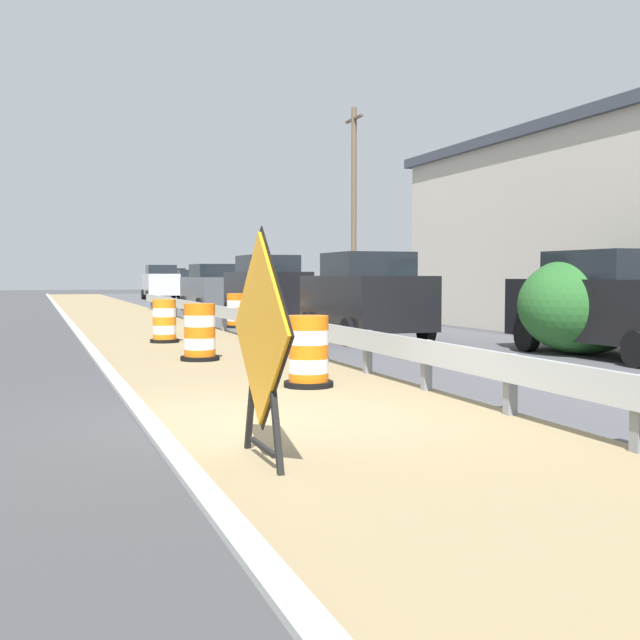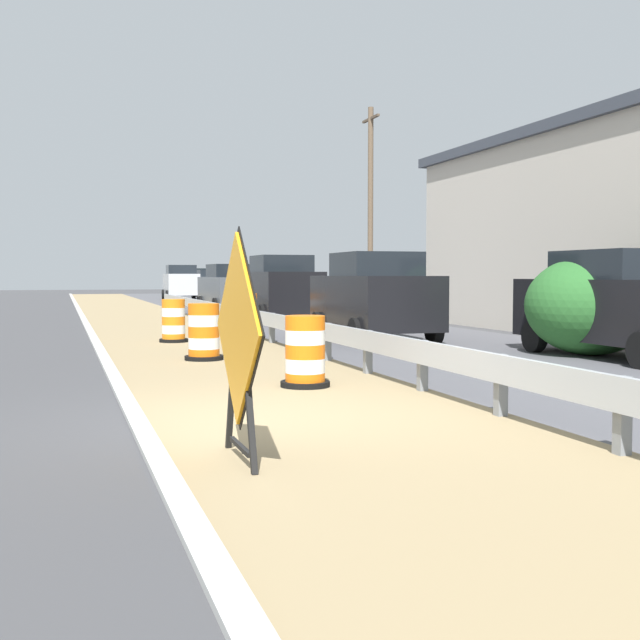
# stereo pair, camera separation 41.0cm
# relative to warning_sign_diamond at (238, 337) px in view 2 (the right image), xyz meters

# --- Properties ---
(ground_plane) EXTENTS (160.00, 160.00, 0.00)m
(ground_plane) POSITION_rel_warning_sign_diamond_xyz_m (0.63, 1.77, -1.06)
(ground_plane) COLOR #3D3D3F
(median_dirt_strip) EXTENTS (4.01, 120.00, 0.01)m
(median_dirt_strip) POSITION_rel_warning_sign_diamond_xyz_m (1.43, 1.77, -1.06)
(median_dirt_strip) COLOR #8E7A56
(median_dirt_strip) RESTS_ON ground
(curb_near_edge) EXTENTS (0.20, 120.00, 0.11)m
(curb_near_edge) POSITION_rel_warning_sign_diamond_xyz_m (-0.67, 1.77, -1.06)
(curb_near_edge) COLOR #ADADA8
(curb_near_edge) RESTS_ON ground
(guardrail_median) EXTENTS (0.18, 59.13, 0.71)m
(guardrail_median) POSITION_rel_warning_sign_diamond_xyz_m (3.20, 1.20, -0.55)
(guardrail_median) COLOR #ADB2B7
(guardrail_median) RESTS_ON ground
(warning_sign_diamond) EXTENTS (0.06, 1.74, 2.01)m
(warning_sign_diamond) POSITION_rel_warning_sign_diamond_xyz_m (0.00, 0.00, 0.00)
(warning_sign_diamond) COLOR black
(warning_sign_diamond) RESTS_ON ground
(traffic_barrel_nearest) EXTENTS (0.71, 0.71, 1.01)m
(traffic_barrel_nearest) POSITION_rel_warning_sign_diamond_xyz_m (1.86, 4.13, -0.61)
(traffic_barrel_nearest) COLOR orange
(traffic_barrel_nearest) RESTS_ON ground
(traffic_barrel_close) EXTENTS (0.72, 0.72, 1.06)m
(traffic_barrel_close) POSITION_rel_warning_sign_diamond_xyz_m (1.10, 8.13, -0.59)
(traffic_barrel_close) COLOR orange
(traffic_barrel_close) RESTS_ON ground
(traffic_barrel_mid) EXTENTS (0.68, 0.68, 1.02)m
(traffic_barrel_mid) POSITION_rel_warning_sign_diamond_xyz_m (1.10, 12.29, -0.61)
(traffic_barrel_mid) COLOR orange
(traffic_barrel_mid) RESTS_ON ground
(traffic_barrel_far) EXTENTS (0.68, 0.68, 1.03)m
(traffic_barrel_far) POSITION_rel_warning_sign_diamond_xyz_m (3.96, 16.87, -0.60)
(traffic_barrel_far) COLOR orange
(traffic_barrel_far) RESTS_ON ground
(car_lead_near_lane) EXTENTS (2.09, 4.74, 2.05)m
(car_lead_near_lane) POSITION_rel_warning_sign_diamond_xyz_m (5.53, 27.60, -0.04)
(car_lead_near_lane) COLOR #4C5156
(car_lead_near_lane) RESTS_ON ground
(car_trailing_near_lane) EXTENTS (2.05, 4.18, 1.94)m
(car_trailing_near_lane) POSITION_rel_warning_sign_diamond_xyz_m (9.04, 36.03, -0.09)
(car_trailing_near_lane) COLOR silver
(car_trailing_near_lane) RESTS_ON ground
(car_lead_far_lane) EXTENTS (2.19, 4.46, 2.13)m
(car_lead_far_lane) POSITION_rel_warning_sign_diamond_xyz_m (5.78, 11.27, 0.00)
(car_lead_far_lane) COLOR black
(car_lead_far_lane) RESTS_ON ground
(car_mid_far_lane) EXTENTS (2.08, 4.82, 2.07)m
(car_mid_far_lane) POSITION_rel_warning_sign_diamond_xyz_m (8.76, 5.97, -0.03)
(car_mid_far_lane) COLOR black
(car_mid_far_lane) RESTS_ON ground
(car_trailing_far_lane) EXTENTS (2.28, 4.18, 2.22)m
(car_trailing_far_lane) POSITION_rel_warning_sign_diamond_xyz_m (5.91, 44.51, 0.04)
(car_trailing_far_lane) COLOR silver
(car_trailing_far_lane) RESTS_ON ground
(car_distant_a) EXTENTS (2.29, 4.61, 2.10)m
(car_distant_a) POSITION_rel_warning_sign_diamond_xyz_m (8.59, 55.96, -0.01)
(car_distant_a) COLOR #195128
(car_distant_a) RESTS_ON ground
(car_distant_b) EXTENTS (2.17, 4.47, 2.25)m
(car_distant_b) POSITION_rel_warning_sign_diamond_xyz_m (5.74, 19.75, 0.06)
(car_distant_b) COLOR black
(car_distant_b) RESTS_ON ground
(car_distant_c) EXTENTS (2.10, 4.49, 1.96)m
(car_distant_c) POSITION_rel_warning_sign_diamond_xyz_m (8.84, 50.70, -0.08)
(car_distant_c) COLOR silver
(car_distant_c) RESTS_ON ground
(utility_pole_mid) EXTENTS (0.24, 1.80, 9.01)m
(utility_pole_mid) POSITION_rel_warning_sign_diamond_xyz_m (11.77, 26.54, 3.60)
(utility_pole_mid) COLOR brown
(utility_pole_mid) RESTS_ON ground
(bush_roadside) EXTENTS (2.55, 2.55, 1.98)m
(bush_roadside) POSITION_rel_warning_sign_diamond_xyz_m (8.55, 6.67, -0.08)
(bush_roadside) COLOR #286028
(bush_roadside) RESTS_ON ground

